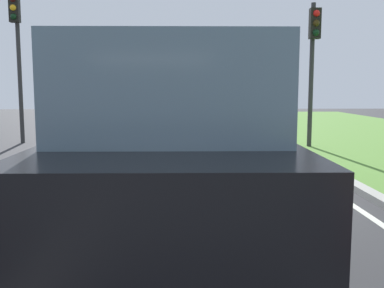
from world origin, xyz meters
name	(u,v)px	position (x,y,z in m)	size (l,w,h in m)	color
ground_plane	(143,173)	(0.00, 14.00, 0.00)	(60.00, 60.00, 0.00)	#2D2D30
lane_line_center	(111,173)	(-0.70, 14.00, 0.00)	(0.12, 32.00, 0.01)	silver
lane_line_right_edge	(303,172)	(3.60, 14.00, 0.00)	(0.12, 32.00, 0.01)	silver
curb_right	(325,169)	(4.10, 14.00, 0.06)	(0.24, 48.00, 0.12)	#9E9B93
car_suv_ahead	(173,162)	(0.72, 8.49, 1.17)	(2.03, 4.53, 2.28)	black
traffic_light_near_right	(313,50)	(4.91, 17.89, 3.03)	(0.32, 0.50, 4.44)	#2D2D2D
traffic_light_overhead_left	(17,39)	(-4.54, 19.55, 3.51)	(0.32, 0.50, 5.29)	#2D2D2D
traffic_light_far_median	(164,67)	(0.16, 26.35, 2.87)	(0.32, 0.50, 4.23)	#2D2D2D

